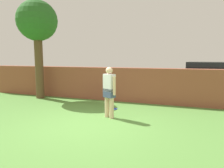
{
  "coord_description": "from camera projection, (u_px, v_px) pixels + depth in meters",
  "views": [
    {
      "loc": [
        2.58,
        -5.12,
        1.91
      ],
      "look_at": [
        0.15,
        1.57,
        1.0
      ],
      "focal_mm": 33.15,
      "sensor_mm": 36.0,
      "label": 1
    }
  ],
  "objects": [
    {
      "name": "ground_plane",
      "position": [
        88.0,
        125.0,
        5.89
      ],
      "size": [
        40.0,
        40.0,
        0.0
      ],
      "primitive_type": "plane",
      "color": "#568C3D"
    },
    {
      "name": "brick_wall",
      "position": [
        94.0,
        83.0,
        9.64
      ],
      "size": [
        11.26,
        0.5,
        1.47
      ],
      "primitive_type": "cube",
      "color": "brown",
      "rests_on": "ground"
    },
    {
      "name": "tree",
      "position": [
        37.0,
        24.0,
        9.43
      ],
      "size": [
        1.84,
        1.84,
        4.51
      ],
      "color": "brown",
      "rests_on": "ground"
    },
    {
      "name": "person",
      "position": [
        109.0,
        90.0,
        6.53
      ],
      "size": [
        0.49,
        0.36,
        1.62
      ],
      "rotation": [
        0.0,
        0.0,
        -0.45
      ],
      "color": "beige",
      "rests_on": "ground"
    },
    {
      "name": "car",
      "position": [
        210.0,
        81.0,
        9.44
      ],
      "size": [
        4.38,
        2.33,
        1.72
      ],
      "rotation": [
        0.0,
        0.0,
        -0.13
      ],
      "color": "#0C4C2D",
      "rests_on": "ground"
    },
    {
      "name": "frisbee_blue",
      "position": [
        114.0,
        109.0,
        7.72
      ],
      "size": [
        0.27,
        0.27,
        0.02
      ],
      "primitive_type": "cylinder",
      "color": "blue",
      "rests_on": "ground"
    }
  ]
}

